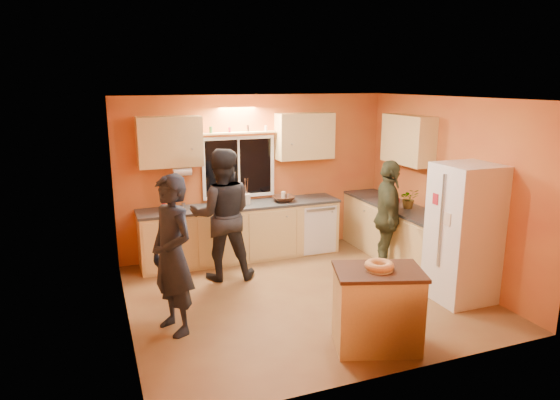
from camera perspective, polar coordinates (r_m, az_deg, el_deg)
name	(u,v)px	position (r m, az deg, el deg)	size (l,w,h in m)	color
ground	(304,296)	(6.82, 2.70, -10.86)	(4.50, 4.50, 0.00)	brown
room_shell	(301,171)	(6.75, 2.39, 3.29)	(4.54, 4.04, 2.61)	orange
back_counter	(263,229)	(8.16, -1.95, -3.35)	(4.23, 0.62, 0.90)	#E0C075
right_counter	(406,237)	(7.98, 14.24, -4.14)	(0.62, 1.84, 0.90)	#E0C075
refrigerator	(464,233)	(6.85, 20.26, -3.58)	(0.72, 0.70, 1.80)	silver
island	(377,308)	(5.54, 11.04, -12.02)	(1.06, 0.88, 0.88)	#E0C075
bundt_pastry	(379,266)	(5.35, 11.27, -7.37)	(0.31, 0.31, 0.09)	tan
person_left	(172,255)	(5.72, -12.21, -6.19)	(0.67, 0.44, 1.83)	black
person_center	(222,215)	(7.17, -6.64, -1.67)	(0.92, 0.72, 1.90)	black
person_right	(388,217)	(7.52, 12.22, -1.96)	(1.00, 0.41, 1.70)	#303723
mixing_bowl	(283,199)	(8.10, 0.39, 0.15)	(0.36, 0.36, 0.09)	#321910
utensil_crock	(246,199)	(7.92, -3.90, 0.11)	(0.14, 0.14, 0.17)	beige
potted_plant	(409,199)	(7.89, 14.52, 0.16)	(0.28, 0.24, 0.31)	gray
red_box	(394,200)	(8.26, 12.85, 0.01)	(0.16, 0.12, 0.07)	maroon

